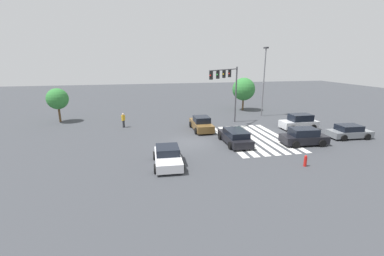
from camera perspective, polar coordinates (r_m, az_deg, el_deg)
name	(u,v)px	position (r m, az deg, el deg)	size (l,w,h in m)	color
ground_plane	(192,142)	(24.70, 0.00, -3.17)	(124.05, 124.05, 0.00)	#3D3F44
crosswalk_markings	(253,138)	(26.65, 13.44, -2.21)	(9.89, 6.30, 0.01)	silver
traffic_signal_mast	(227,82)	(30.04, 7.89, 10.10)	(4.89, 4.89, 6.85)	#47474C
car_0	(201,124)	(28.71, 2.09, 0.91)	(4.61, 2.08, 1.58)	brown
car_1	(235,137)	(24.43, 9.53, -1.94)	(4.69, 2.17, 1.38)	black
car_2	(304,137)	(26.03, 23.58, -1.80)	(2.28, 4.26, 1.56)	black
car_3	(299,122)	(31.61, 22.73, 1.23)	(2.04, 4.12, 1.72)	silver
car_4	(168,157)	(19.50, -5.41, -6.35)	(4.21, 2.28, 1.35)	silver
car_5	(349,132)	(30.36, 31.55, -0.71)	(2.21, 4.23, 1.35)	gray
pedestrian	(123,119)	(30.87, -15.01, 1.84)	(0.41, 0.41, 1.69)	#38383D
street_light_pole_a	(264,76)	(36.71, 15.72, 10.97)	(0.80, 0.36, 9.28)	slate
tree_corner_a	(244,89)	(40.56, 11.41, 8.46)	(3.46, 3.46, 5.01)	brown
tree_corner_b	(57,99)	(36.17, -27.73, 5.75)	(2.60, 2.60, 4.27)	brown
fire_hydrant	(305,161)	(20.95, 23.89, -6.68)	(0.22, 0.22, 0.86)	red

